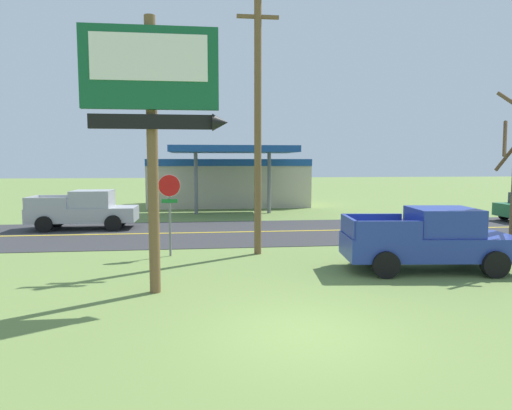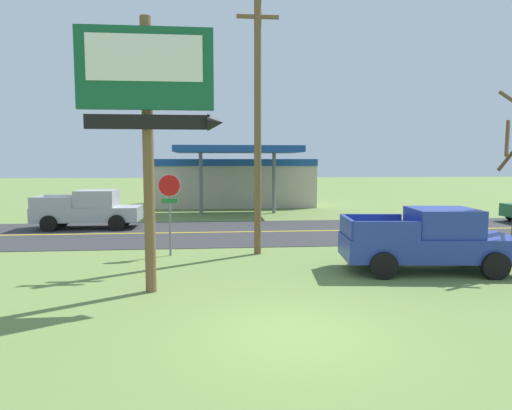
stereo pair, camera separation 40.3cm
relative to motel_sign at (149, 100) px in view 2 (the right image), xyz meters
name	(u,v)px [view 2 (the right image)]	position (x,y,z in m)	size (l,w,h in m)	color
ground_plane	(293,333)	(3.13, -3.09, -4.94)	(180.00, 180.00, 0.00)	olive
road_asphalt	(247,232)	(3.13, 9.91, -4.93)	(140.00, 8.00, 0.02)	#333335
road_centre_line	(247,232)	(3.13, 9.91, -4.91)	(126.00, 0.20, 0.01)	gold
motel_sign	(149,100)	(0.00, 0.00, 0.00)	(3.59, 0.54, 6.99)	brown
stop_sign	(170,200)	(-0.01, 4.70, -2.91)	(0.80, 0.08, 2.95)	slate
utility_pole	(258,112)	(3.18, 4.73, 0.23)	(1.66, 0.26, 9.79)	brown
gas_station	(234,181)	(3.12, 23.56, -2.99)	(12.00, 11.50, 4.40)	beige
pickup_blue_parked_on_lawn	(430,240)	(8.24, 1.62, -3.97)	(5.37, 2.63, 1.96)	#233893
pickup_silver_on_road	(90,210)	(-4.76, 11.91, -3.97)	(5.20, 2.24, 1.96)	#A8AAAF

